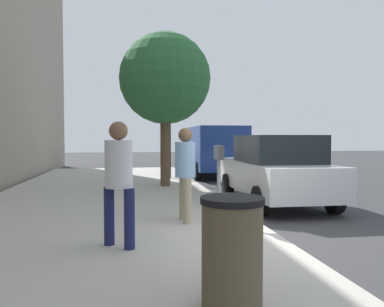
{
  "coord_description": "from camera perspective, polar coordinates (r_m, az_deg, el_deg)",
  "views": [
    {
      "loc": [
        -5.82,
        2.37,
        1.7
      ],
      "look_at": [
        0.89,
        1.23,
        1.42
      ],
      "focal_mm": 35.08,
      "sensor_mm": 36.0,
      "label": 1
    }
  ],
  "objects": [
    {
      "name": "ground_plane",
      "position": [
        6.51,
        12.37,
        -12.83
      ],
      "size": [
        80.0,
        80.0,
        0.0
      ],
      "primitive_type": "plane",
      "color": "#38383A",
      "rests_on": "ground"
    },
    {
      "name": "pedestrian_at_meter",
      "position": [
        6.94,
        -1.04,
        -2.02
      ],
      "size": [
        0.53,
        0.38,
        1.74
      ],
      "rotation": [
        0.0,
        0.0,
        -1.52
      ],
      "color": "tan",
      "rests_on": "sidewalk_slab"
    },
    {
      "name": "parked_sedan_near",
      "position": [
        9.86,
        12.53,
        -2.37
      ],
      "size": [
        4.44,
        2.04,
        1.77
      ],
      "color": "silver",
      "rests_on": "ground_plane"
    },
    {
      "name": "trash_bin",
      "position": [
        3.57,
        6.11,
        -14.6
      ],
      "size": [
        0.59,
        0.59,
        1.01
      ],
      "color": "brown",
      "rests_on": "sidewalk_slab"
    },
    {
      "name": "traffic_signal",
      "position": [
        14.71,
        -3.08,
        5.77
      ],
      "size": [
        0.24,
        0.44,
        3.6
      ],
      "color": "black",
      "rests_on": "sidewalk_slab"
    },
    {
      "name": "street_tree",
      "position": [
        12.26,
        -4.11,
        11.2
      ],
      "size": [
        2.92,
        2.92,
        4.92
      ],
      "color": "brown",
      "rests_on": "sidewalk_slab"
    },
    {
      "name": "parking_meter",
      "position": [
        6.99,
        4.11,
        -2.02
      ],
      "size": [
        0.36,
        0.12,
        1.41
      ],
      "color": "gray",
      "rests_on": "sidewalk_slab"
    },
    {
      "name": "parked_van_far",
      "position": [
        16.83,
        3.11,
        0.85
      ],
      "size": [
        5.24,
        2.2,
        2.18
      ],
      "color": "navy",
      "rests_on": "ground_plane"
    },
    {
      "name": "sidewalk_slab",
      "position": [
        6.07,
        -15.69,
        -13.24
      ],
      "size": [
        28.0,
        6.0,
        0.15
      ],
      "primitive_type": "cube",
      "color": "#B7B2A8",
      "rests_on": "ground_plane"
    },
    {
      "name": "pedestrian_bystander",
      "position": [
        5.4,
        -11.08,
        -2.93
      ],
      "size": [
        0.41,
        0.44,
        1.78
      ],
      "rotation": [
        0.0,
        0.0,
        -0.73
      ],
      "color": "#191E4C",
      "rests_on": "sidewalk_slab"
    }
  ]
}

